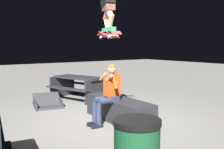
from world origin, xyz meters
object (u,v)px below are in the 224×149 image
object	(u,v)px
ledge_box_main	(119,110)
skater_airborne	(108,3)
person_sitting_on_ledge	(108,91)
picnic_table_back	(79,84)
skateboard	(109,35)
kicker_ramp	(48,104)

from	to	relation	value
ledge_box_main	skater_airborne	size ratio (longest dim) A/B	1.79
person_sitting_on_ledge	picnic_table_back	distance (m)	2.97
skateboard	picnic_table_back	world-z (taller)	skateboard
skateboard	kicker_ramp	size ratio (longest dim) A/B	0.91
ledge_box_main	skateboard	bearing A→B (deg)	111.19
person_sitting_on_ledge	kicker_ramp	size ratio (longest dim) A/B	1.19
skateboard	ledge_box_main	bearing A→B (deg)	-68.81
ledge_box_main	kicker_ramp	world-z (taller)	ledge_box_main
person_sitting_on_ledge	skateboard	distance (m)	1.23
skateboard	picnic_table_back	distance (m)	3.38
skateboard	kicker_ramp	xyz separation A→B (m)	(2.52, 0.42, -1.92)
ledge_box_main	picnic_table_back	size ratio (longest dim) A/B	0.98
skater_airborne	picnic_table_back	distance (m)	3.69
kicker_ramp	picnic_table_back	bearing A→B (deg)	-72.22
picnic_table_back	skater_airborne	bearing A→B (deg)	164.19
kicker_ramp	picnic_table_back	size ratio (longest dim) A/B	0.56
kicker_ramp	person_sitting_on_ledge	bearing A→B (deg)	-169.59
kicker_ramp	skater_airborne	bearing A→B (deg)	-169.91
kicker_ramp	ledge_box_main	bearing A→B (deg)	-160.86
skateboard	picnic_table_back	xyz separation A→B (m)	(2.92, -0.82, -1.49)
skateboard	skater_airborne	bearing A→B (deg)	-15.05
kicker_ramp	picnic_table_back	xyz separation A→B (m)	(0.40, -1.25, 0.43)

